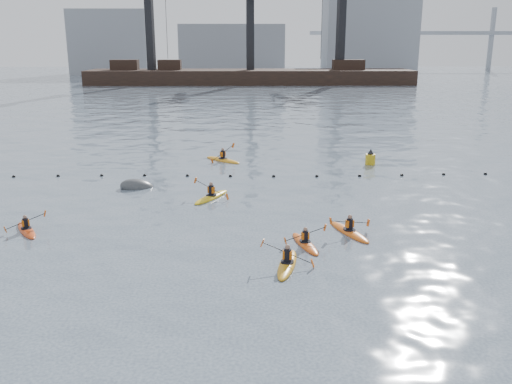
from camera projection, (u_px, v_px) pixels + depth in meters
ground at (276, 357)px, 16.03m from camera, size 400.00×400.00×0.00m
float_line at (252, 176)px, 37.73m from camera, size 33.24×0.73×0.24m
barge_pier at (249, 75)px, 121.52m from camera, size 72.00×19.30×29.50m
skyline at (257, 42)px, 158.41m from camera, size 141.00×28.00×22.00m
kayaker_0 at (305, 243)px, 24.93m from camera, size 2.02×3.07×1.03m
kayaker_1 at (287, 263)px, 22.58m from camera, size 2.27×3.38×1.24m
kayaker_2 at (26, 229)px, 26.71m from camera, size 2.10×2.82×1.02m
kayaker_3 at (211, 196)px, 32.41m from camera, size 2.29×3.39×1.28m
kayaker_4 at (349, 231)px, 26.44m from camera, size 2.14×3.36×1.07m
kayaker_5 at (223, 159)px, 42.62m from camera, size 3.13×3.04×1.39m
mooring_buoy at (137, 187)px, 34.78m from camera, size 2.66×1.95×1.54m
nav_buoy at (370, 159)px, 41.23m from camera, size 0.75×0.75×1.37m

